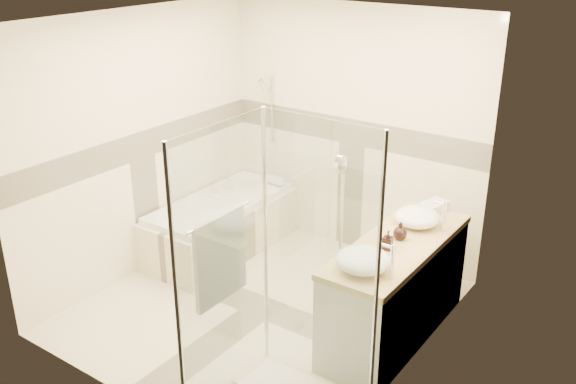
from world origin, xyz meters
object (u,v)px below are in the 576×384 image
Objects in this scene: vessel_sink_far at (363,260)px; amenity_bottle_b at (400,231)px; amenity_bottle_a at (388,240)px; shower_enclosure at (273,346)px; vessel_sink_near at (417,217)px; vanity at (395,289)px; bathtub at (221,222)px.

vessel_sink_far is 0.60m from amenity_bottle_b.
vessel_sink_far is 0.39m from amenity_bottle_a.
shower_enclosure is 0.88m from vessel_sink_far.
amenity_bottle_b is at bearing 90.00° from vessel_sink_far.
vessel_sink_near is (0.27, 1.64, 0.42)m from shower_enclosure.
amenity_bottle_b reaches higher than vanity.
amenity_bottle_a reaches higher than vanity.
shower_enclosure is at bearing -103.76° from amenity_bottle_a.
amenity_bottle_b is (0.00, -0.31, -0.00)m from vessel_sink_near.
vessel_sink_far reaches higher than vessel_sink_near.
amenity_bottle_b is at bearing -90.00° from vessel_sink_near.
bathtub is at bearing 138.90° from shower_enclosure.
shower_enclosure is 1.72m from vessel_sink_near.
vessel_sink_far reaches higher than vanity.
bathtub is at bearing -179.45° from vessel_sink_near.
bathtub is 2.39m from vessel_sink_far.
bathtub is 2.24m from amenity_bottle_b.
amenity_bottle_b is (0.00, 0.60, -0.01)m from vessel_sink_far.
vessel_sink_far is at bearing -22.76° from bathtub.
shower_enclosure reaches higher than vanity.
amenity_bottle_b reaches higher than bathtub.
amenity_bottle_a is at bearing -97.27° from vanity.
shower_enclosure is 1.42m from amenity_bottle_b.
bathtub is 4.26× the size of vessel_sink_far.
vanity is at bearing 87.90° from vessel_sink_far.
shower_enclosure is 14.22× the size of amenity_bottle_b.
bathtub is at bearing 170.75° from vanity.
vessel_sink_near is at bearing 90.00° from vessel_sink_far.
shower_enclosure is 5.45× the size of vessel_sink_near.
vanity is at bearing -86.92° from vessel_sink_near.
amenity_bottle_a is (2.13, -0.51, 0.62)m from bathtub.
shower_enclosure is (-0.29, -1.27, 0.08)m from vanity.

